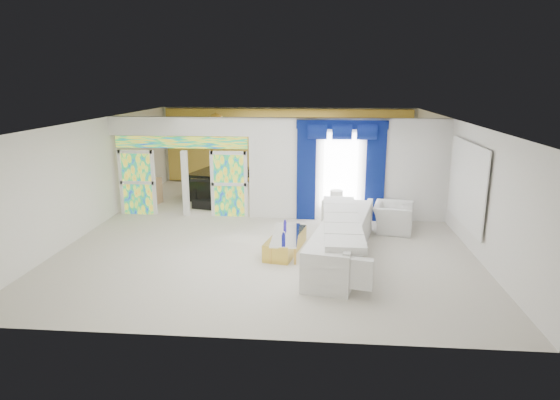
# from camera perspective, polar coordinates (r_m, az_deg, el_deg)

# --- Properties ---
(floor) EXTENTS (12.00, 12.00, 0.00)m
(floor) POSITION_cam_1_polar(r_m,az_deg,el_deg) (13.47, -0.85, -3.26)
(floor) COLOR #B7AF9E
(floor) RESTS_ON ground
(dividing_wall) EXTENTS (5.70, 0.18, 3.00)m
(dividing_wall) POSITION_cam_1_polar(r_m,az_deg,el_deg) (14.04, 8.32, 3.64)
(dividing_wall) COLOR white
(dividing_wall) RESTS_ON ground
(dividing_header) EXTENTS (4.30, 0.18, 0.55)m
(dividing_header) POSITION_cam_1_polar(r_m,az_deg,el_deg) (14.44, -11.95, 8.68)
(dividing_header) COLOR white
(dividing_header) RESTS_ON dividing_wall
(stained_panel_left) EXTENTS (0.95, 0.04, 2.00)m
(stained_panel_left) POSITION_cam_1_polar(r_m,az_deg,el_deg) (15.16, -16.79, 2.03)
(stained_panel_left) COLOR #994C3F
(stained_panel_left) RESTS_ON ground
(stained_panel_right) EXTENTS (0.95, 0.04, 2.00)m
(stained_panel_right) POSITION_cam_1_polar(r_m,az_deg,el_deg) (14.37, -6.14, 1.91)
(stained_panel_right) COLOR #994C3F
(stained_panel_right) RESTS_ON ground
(stained_transom) EXTENTS (4.00, 0.05, 0.35)m
(stained_transom) POSITION_cam_1_polar(r_m,az_deg,el_deg) (14.49, -11.86, 6.82)
(stained_transom) COLOR #994C3F
(stained_transom) RESTS_ON dividing_header
(window_pane) EXTENTS (1.00, 0.02, 2.30)m
(window_pane) POSITION_cam_1_polar(r_m,az_deg,el_deg) (13.94, 7.30, 3.38)
(window_pane) COLOR white
(window_pane) RESTS_ON dividing_wall
(blue_drape_left) EXTENTS (0.55, 0.10, 2.80)m
(blue_drape_left) POSITION_cam_1_polar(r_m,az_deg,el_deg) (13.91, 3.18, 3.24)
(blue_drape_left) COLOR #070345
(blue_drape_left) RESTS_ON ground
(blue_drape_right) EXTENTS (0.55, 0.10, 2.80)m
(blue_drape_right) POSITION_cam_1_polar(r_m,az_deg,el_deg) (14.00, 11.40, 3.06)
(blue_drape_right) COLOR #070345
(blue_drape_right) RESTS_ON ground
(blue_pelmet) EXTENTS (2.60, 0.12, 0.25)m
(blue_pelmet) POSITION_cam_1_polar(r_m,az_deg,el_deg) (13.72, 7.49, 8.99)
(blue_pelmet) COLOR #070345
(blue_pelmet) RESTS_ON dividing_wall
(wall_mirror) EXTENTS (0.04, 2.70, 1.90)m
(wall_mirror) POSITION_cam_1_polar(r_m,az_deg,el_deg) (12.59, 21.64, 1.78)
(wall_mirror) COLOR white
(wall_mirror) RESTS_ON ground
(gold_curtains) EXTENTS (9.70, 0.12, 2.90)m
(gold_curtains) POSITION_cam_1_polar(r_m,az_deg,el_deg) (18.89, 0.89, 6.50)
(gold_curtains) COLOR #B9852C
(gold_curtains) RESTS_ON ground
(white_sofa) EXTENTS (1.83, 4.56, 0.85)m
(white_sofa) POSITION_cam_1_polar(r_m,az_deg,el_deg) (11.21, 7.50, -4.76)
(white_sofa) COLOR silver
(white_sofa) RESTS_ON ground
(coffee_table) EXTENTS (0.97, 1.93, 0.41)m
(coffee_table) POSITION_cam_1_polar(r_m,az_deg,el_deg) (11.57, 0.68, -5.16)
(coffee_table) COLOR gold
(coffee_table) RESTS_ON ground
(console_table) EXTENTS (1.28, 0.45, 0.42)m
(console_table) POSITION_cam_1_polar(r_m,az_deg,el_deg) (13.77, 7.98, -2.08)
(console_table) COLOR white
(console_table) RESTS_ON ground
(table_lamp) EXTENTS (0.36, 0.36, 0.58)m
(table_lamp) POSITION_cam_1_polar(r_m,az_deg,el_deg) (13.62, 6.79, -0.04)
(table_lamp) COLOR silver
(table_lamp) RESTS_ON console_table
(armchair) EXTENTS (1.25, 1.36, 0.76)m
(armchair) POSITION_cam_1_polar(r_m,az_deg,el_deg) (13.38, 13.45, -2.07)
(armchair) COLOR silver
(armchair) RESTS_ON ground
(grand_piano) EXTENTS (1.81, 2.13, 0.93)m
(grand_piano) POSITION_cam_1_polar(r_m,az_deg,el_deg) (16.95, -7.69, 1.91)
(grand_piano) COLOR black
(grand_piano) RESTS_ON ground
(piano_bench) EXTENTS (0.92, 0.54, 0.29)m
(piano_bench) POSITION_cam_1_polar(r_m,az_deg,el_deg) (15.51, -8.91, -0.51)
(piano_bench) COLOR black
(piano_bench) RESTS_ON ground
(tv_console) EXTENTS (0.67, 0.62, 0.86)m
(tv_console) POSITION_cam_1_polar(r_m,az_deg,el_deg) (16.50, -15.28, 1.06)
(tv_console) COLOR tan
(tv_console) RESTS_ON ground
(chandelier) EXTENTS (0.60, 0.60, 0.60)m
(chandelier) POSITION_cam_1_polar(r_m,az_deg,el_deg) (16.63, -7.74, 9.30)
(chandelier) COLOR gold
(chandelier) RESTS_ON ceiling
(decanters) EXTENTS (0.14, 1.24, 0.20)m
(decanters) POSITION_cam_1_polar(r_m,az_deg,el_deg) (11.26, 0.49, -4.17)
(decanters) COLOR white
(decanters) RESTS_ON coffee_table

